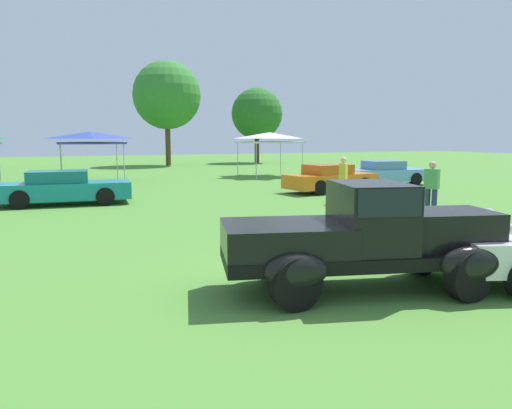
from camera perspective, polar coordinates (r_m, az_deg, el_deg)
name	(u,v)px	position (r m, az deg, el deg)	size (l,w,h in m)	color
ground_plane	(326,285)	(7.99, 8.29, -9.50)	(120.00, 120.00, 0.00)	#4C8433
feature_pickup_truck	(365,236)	(7.65, 12.87, -3.69)	(4.59, 2.63, 1.70)	black
show_car_teal	(63,188)	(18.45, -22.03, 1.84)	(4.68, 2.01, 1.22)	teal
show_car_orange	(330,178)	(21.35, 8.86, 3.09)	(4.38, 2.30, 1.22)	orange
show_car_skyblue	(386,173)	(25.21, 15.21, 3.64)	(4.23, 2.12, 1.22)	#669EDB
spectator_between_cars	(432,187)	(15.28, 20.21, 1.96)	(0.40, 0.47, 1.69)	#283351
spectator_far_side	(343,178)	(17.76, 10.36, 3.10)	(0.45, 0.45, 1.69)	#283351
canopy_tent_center_field	(90,137)	(27.26, -19.17, 7.63)	(3.37, 3.37, 2.71)	#B7B7BC
canopy_tent_right_field	(269,137)	(29.70, 1.60, 8.06)	(3.36, 3.36, 2.71)	#B7B7BC
treeline_mid_left	(167,95)	(42.21, -10.59, 12.68)	(5.74, 5.74, 8.82)	brown
treeline_center	(257,114)	(45.88, 0.11, 10.76)	(4.82, 4.82, 7.03)	#47331E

